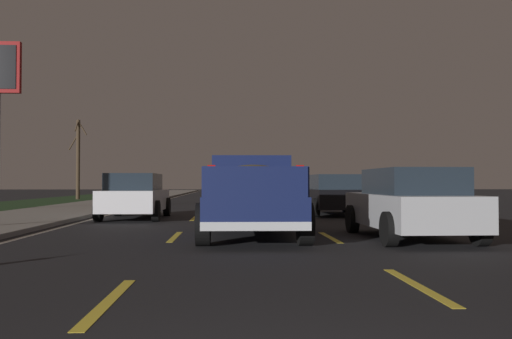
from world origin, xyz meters
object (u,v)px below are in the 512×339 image
object	(u,v)px
sedan_blue	(300,191)
sedan_black	(332,194)
bare_tree_far	(78,158)
sedan_white	(135,196)
sedan_silver	(410,203)
pickup_truck	(252,194)

from	to	relation	value
sedan_blue	sedan_black	size ratio (longest dim) A/B	0.99
sedan_blue	bare_tree_far	world-z (taller)	bare_tree_far
sedan_white	sedan_silver	xyz separation A→B (m)	(-7.02, -7.19, 0.00)
pickup_truck	bare_tree_far	distance (m)	30.95
sedan_white	sedan_black	distance (m)	7.45
sedan_white	sedan_black	world-z (taller)	same
sedan_blue	sedan_white	distance (m)	13.48
bare_tree_far	sedan_blue	bearing A→B (deg)	-125.35
sedan_blue	sedan_white	xyz separation A→B (m)	(-11.43, 7.14, 0.00)
pickup_truck	sedan_white	size ratio (longest dim) A/B	1.24
sedan_black	sedan_silver	size ratio (longest dim) A/B	1.00
bare_tree_far	pickup_truck	bearing A→B (deg)	-157.45
sedan_blue	sedan_black	bearing A→B (deg)	-179.83
pickup_truck	bare_tree_far	bearing A→B (deg)	22.55
sedan_white	bare_tree_far	xyz separation A→B (m)	(22.23, 8.09, 2.31)
sedan_silver	sedan_blue	bearing A→B (deg)	0.14
pickup_truck	sedan_white	bearing A→B (deg)	30.83
sedan_silver	sedan_black	bearing A→B (deg)	0.11
sedan_blue	sedan_silver	bearing A→B (deg)	-179.86
pickup_truck	sedan_blue	distance (m)	18.03
sedan_silver	sedan_white	bearing A→B (deg)	45.70
sedan_white	pickup_truck	bearing A→B (deg)	-149.17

